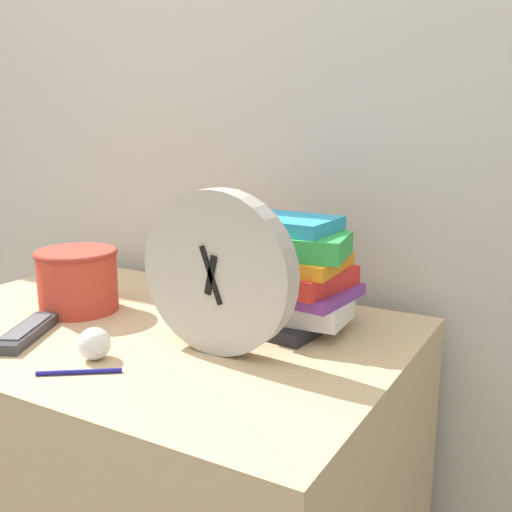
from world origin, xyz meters
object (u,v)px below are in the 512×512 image
object	(u,v)px
book_stack	(290,275)
tv_remote	(27,332)
pen	(79,372)
basket	(78,278)
desk_clock	(218,273)
crumpled_paper_ball	(94,344)

from	to	relation	value
book_stack	tv_remote	world-z (taller)	book_stack
tv_remote	pen	size ratio (longest dim) A/B	1.68
basket	pen	world-z (taller)	basket
desk_clock	book_stack	bearing A→B (deg)	74.59
basket	crumpled_paper_ball	xyz separation A→B (m)	(0.23, -0.19, -0.05)
desk_clock	pen	bearing A→B (deg)	-126.77
tv_remote	basket	bearing A→B (deg)	102.36
book_stack	crumpled_paper_ball	size ratio (longest dim) A/B	4.78
pen	book_stack	bearing A→B (deg)	62.60
desk_clock	tv_remote	world-z (taller)	desk_clock
crumpled_paper_ball	pen	bearing A→B (deg)	-68.69
crumpled_paper_ball	basket	bearing A→B (deg)	140.76
tv_remote	crumpled_paper_ball	size ratio (longest dim) A/B	3.47
book_stack	tv_remote	bearing A→B (deg)	-143.64
basket	tv_remote	distance (m)	0.19
desk_clock	pen	size ratio (longest dim) A/B	2.51
pen	crumpled_paper_ball	bearing A→B (deg)	111.31
book_stack	tv_remote	xyz separation A→B (m)	(-0.41, -0.31, -0.10)
book_stack	basket	xyz separation A→B (m)	(-0.45, -0.13, -0.04)
desk_clock	crumpled_paper_ball	world-z (taller)	desk_clock
crumpled_paper_ball	pen	world-z (taller)	crumpled_paper_ball
basket	crumpled_paper_ball	world-z (taller)	basket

